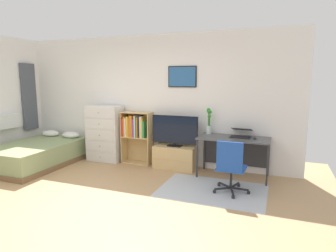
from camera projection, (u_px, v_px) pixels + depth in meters
name	position (u px, v px, depth m)	size (l,w,h in m)	color
ground_plane	(81.00, 206.00, 4.14)	(7.20, 7.20, 0.00)	tan
wall_back_with_posters	(151.00, 100.00, 6.15)	(6.12, 0.09, 2.70)	white
area_rug	(212.00, 190.00, 4.71)	(1.70, 1.20, 0.01)	#B2B7BC
bed	(37.00, 154.00, 6.11)	(1.36, 2.05, 0.59)	brown
dresser	(105.00, 133.00, 6.37)	(0.76, 0.46, 1.22)	silver
bookshelf	(136.00, 132.00, 6.15)	(0.65, 0.30, 1.11)	tan
tv_stand	(175.00, 157.00, 5.86)	(0.85, 0.41, 0.46)	tan
television	(175.00, 131.00, 5.76)	(0.95, 0.16, 0.62)	black
desk	(234.00, 144.00, 5.36)	(1.28, 0.61, 0.74)	#4C4C4F
office_chair	(231.00, 166.00, 4.51)	(0.56, 0.58, 0.86)	#232326
laptop	(241.00, 133.00, 5.33)	(0.39, 0.41, 0.16)	black
computer_mouse	(255.00, 138.00, 5.13)	(0.06, 0.10, 0.03)	#262628
bamboo_vase	(209.00, 120.00, 5.60)	(0.10, 0.11, 0.50)	silver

